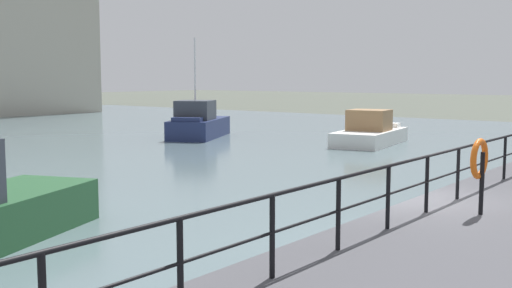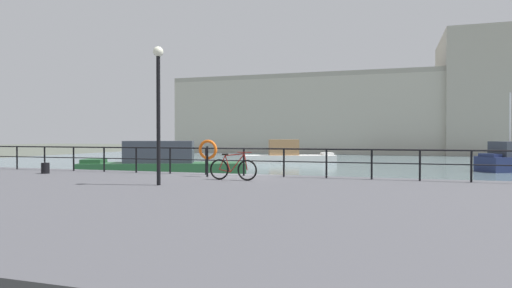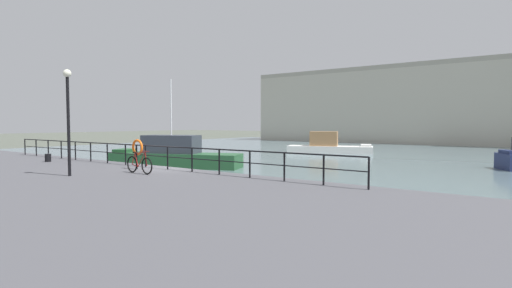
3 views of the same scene
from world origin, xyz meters
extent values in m
plane|color=#4C5147|center=(0.00, 0.00, 0.00)|extent=(240.00, 240.00, 0.00)
cube|color=slate|center=(0.00, 30.20, 0.01)|extent=(80.00, 60.00, 0.01)
cube|color=#47474C|center=(0.00, -6.50, 0.55)|extent=(56.00, 13.00, 1.09)
cube|color=#B2AD9E|center=(0.00, 55.78, 5.81)|extent=(57.41, 15.54, 11.62)
cube|color=gray|center=(0.00, 48.31, 11.97)|extent=(57.41, 0.60, 0.70)
cube|color=navy|center=(12.82, 19.13, 1.25)|extent=(1.40, 1.81, 0.24)
cube|color=white|center=(-3.91, 25.93, 0.39)|extent=(9.27, 5.35, 0.75)
cube|color=#997047|center=(-4.50, 25.71, 1.55)|extent=(3.35, 2.72, 1.57)
cube|color=white|center=(-0.36, 27.26, 0.88)|extent=(1.59, 1.91, 0.24)
cube|color=#23512D|center=(-7.22, 6.72, 0.52)|extent=(10.02, 5.71, 1.02)
cube|color=#333842|center=(-7.47, 6.63, 1.69)|extent=(4.44, 3.22, 1.32)
cube|color=#23512D|center=(-11.09, 5.20, 1.15)|extent=(1.68, 1.89, 0.24)
cylinder|color=silver|center=(-7.47, 6.63, 4.40)|extent=(0.10, 0.10, 4.10)
cylinder|color=black|center=(-13.85, -0.75, 1.62)|extent=(0.07, 0.07, 1.05)
cylinder|color=black|center=(-12.25, -0.75, 1.62)|extent=(0.07, 0.07, 1.05)
cylinder|color=black|center=(-10.65, -0.75, 1.62)|extent=(0.07, 0.07, 1.05)
cylinder|color=black|center=(-9.06, -0.75, 1.62)|extent=(0.07, 0.07, 1.05)
cylinder|color=black|center=(-7.46, -0.75, 1.62)|extent=(0.07, 0.07, 1.05)
cylinder|color=black|center=(-5.87, -0.75, 1.62)|extent=(0.07, 0.07, 1.05)
cylinder|color=black|center=(-4.27, -0.75, 1.62)|extent=(0.07, 0.07, 1.05)
cylinder|color=black|center=(-2.68, -0.75, 1.62)|extent=(0.07, 0.07, 1.05)
cylinder|color=black|center=(-1.08, -0.75, 1.62)|extent=(0.07, 0.07, 1.05)
cylinder|color=black|center=(0.52, -0.75, 1.62)|extent=(0.07, 0.07, 1.05)
cylinder|color=black|center=(2.11, -0.75, 1.62)|extent=(0.07, 0.07, 1.05)
cylinder|color=black|center=(3.71, -0.75, 1.62)|extent=(0.07, 0.07, 1.05)
cylinder|color=black|center=(5.30, -0.75, 1.62)|extent=(0.07, 0.07, 1.05)
cylinder|color=black|center=(6.90, -0.75, 1.62)|extent=(0.07, 0.07, 1.05)
cylinder|color=black|center=(8.49, -0.75, 1.62)|extent=(0.07, 0.07, 1.05)
cylinder|color=black|center=(10.09, -0.75, 1.62)|extent=(0.07, 0.07, 1.05)
cylinder|color=black|center=(-1.88, -0.75, 2.14)|extent=(23.94, 0.06, 0.06)
cylinder|color=black|center=(-1.88, -0.75, 1.67)|extent=(23.94, 0.04, 0.04)
torus|color=black|center=(1.26, -2.53, 1.45)|extent=(0.72, 0.09, 0.72)
torus|color=black|center=(0.21, -2.48, 1.45)|extent=(0.72, 0.09, 0.72)
cylinder|color=maroon|center=(0.90, -2.51, 1.69)|extent=(0.55, 0.06, 0.66)
cylinder|color=maroon|center=(0.54, -2.50, 1.66)|extent=(0.24, 0.05, 0.58)
cylinder|color=maroon|center=(0.80, -2.51, 1.98)|extent=(0.72, 0.07, 0.11)
cylinder|color=maroon|center=(0.42, -2.49, 1.41)|extent=(0.43, 0.05, 0.12)
cylinder|color=maroon|center=(0.32, -2.49, 1.70)|extent=(0.26, 0.05, 0.51)
cylinder|color=maroon|center=(1.21, -2.53, 1.73)|extent=(0.14, 0.04, 0.57)
cube|color=black|center=(0.44, -2.49, 1.98)|extent=(0.22, 0.10, 0.05)
cylinder|color=maroon|center=(1.16, -2.52, 2.06)|extent=(0.52, 0.05, 0.02)
cylinder|color=black|center=(-7.56, -2.29, 1.31)|extent=(0.32, 0.32, 0.44)
cylinder|color=black|center=(-0.64, -1.61, 1.67)|extent=(0.08, 0.08, 1.15)
torus|color=orange|center=(-0.64, -1.55, 2.12)|extent=(0.75, 0.11, 0.75)
cylinder|color=black|center=(-0.92, -4.67, 3.09)|extent=(0.12, 0.12, 4.00)
sphere|color=silver|center=(-0.92, -4.67, 5.23)|extent=(0.32, 0.32, 0.32)
camera|label=1|loc=(-11.83, -5.19, 3.58)|focal=43.10mm
camera|label=2|loc=(6.04, -16.55, 2.60)|focal=30.42mm
camera|label=3|loc=(14.51, -13.01, 3.24)|focal=27.50mm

